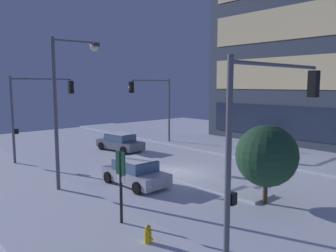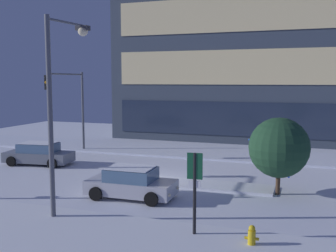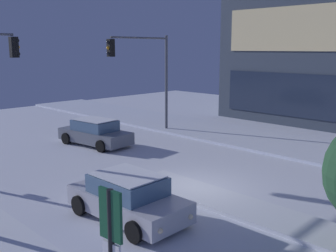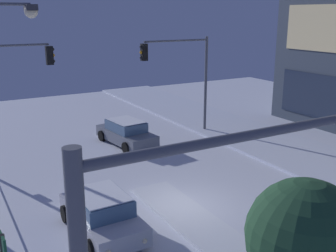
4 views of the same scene
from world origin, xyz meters
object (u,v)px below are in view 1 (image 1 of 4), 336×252
Objects in this scene: car_near at (135,173)px; traffic_light_corner_near_left at (38,103)px; car_far at (120,142)px; parking_info_sign at (121,179)px; traffic_light_corner_far_left at (154,99)px; traffic_light_corner_near_right at (269,122)px; decorated_tree_median at (267,156)px; fire_hydrant at (148,236)px; street_lamp_arched at (67,94)px.

car_near is 0.69× the size of traffic_light_corner_near_left.
car_near is 10.33m from car_far.
traffic_light_corner_far_left is at bearing 42.51° from parking_info_sign.
traffic_light_corner_near_left is 14.15m from parking_info_sign.
traffic_light_corner_near_right is 18.96m from traffic_light_corner_near_left.
parking_info_sign is at bearing 113.55° from traffic_light_corner_near_right.
parking_info_sign is (13.24, -12.68, -2.43)m from traffic_light_corner_far_left.
traffic_light_corner_far_left is 16.94m from decorated_tree_median.
car_far is at bearing 52.66° from parking_info_sign.
traffic_light_corner_near_left is (-0.56, -10.66, -0.07)m from traffic_light_corner_far_left.
car_near is 10.44m from traffic_light_corner_near_left.
traffic_light_corner_near_left reaches higher than fire_hydrant.
parking_info_sign is 7.09m from decorated_tree_median.
car_far is at bearing 70.41° from traffic_light_corner_near_right.
traffic_light_corner_far_left reaches higher than car_far.
car_near reaches higher than fire_hydrant.
traffic_light_corner_far_left is at bearing 36.88° from street_lamp_arched.
traffic_light_corner_near_right reaches higher than car_near.
traffic_light_corner_far_left is (-0.03, 3.90, 3.70)m from car_far.
fire_hydrant is (6.24, -4.05, -0.32)m from car_near.
street_lamp_arched reaches higher than decorated_tree_median.
car_near is 13.24m from traffic_light_corner_far_left.
traffic_light_corner_far_left is 18.49m from parking_info_sign.
street_lamp_arched is (7.39, -12.07, 0.83)m from traffic_light_corner_far_left.
traffic_light_corner_near_right is (9.32, -1.53, 3.81)m from car_near.
traffic_light_corner_near_right is at bearing 39.24° from fire_hydrant.
fire_hydrant is (7.91, -0.89, -4.86)m from street_lamp_arched.
traffic_light_corner_near_right is 1.71× the size of decorated_tree_median.
street_lamp_arched is at bearing -144.00° from decorated_tree_median.
car_far is 17.76m from fire_hydrant.
parking_info_sign is (5.85, -0.61, -3.26)m from street_lamp_arched.
traffic_light_corner_near_left is (-9.63, -1.75, 3.63)m from car_near.
traffic_light_corner_near_left reaches higher than traffic_light_corner_far_left.
fire_hydrant is at bearing -91.00° from street_lamp_arched.
car_far is 7.69m from traffic_light_corner_near_left.
traffic_light_corner_near_right reaches higher than fire_hydrant.
car_near is 1.13× the size of decorated_tree_median.
decorated_tree_median reaches higher than fire_hydrant.
street_lamp_arched reaches higher than traffic_light_corner_near_right.
traffic_light_corner_near_right reaches higher than car_far.
decorated_tree_median is (2.46, 6.64, 0.37)m from parking_info_sign.
decorated_tree_median is (16.26, 4.62, -2.00)m from traffic_light_corner_near_left.
car_near is 10.19m from traffic_light_corner_near_right.
fire_hydrant is at bearing -93.22° from decorated_tree_median.
traffic_light_corner_far_left is 0.96× the size of traffic_light_corner_near_right.
traffic_light_corner_far_left is 21.15m from traffic_light_corner_near_right.
decorated_tree_median is at bearing 165.55° from car_far.
traffic_light_corner_near_right is 8.14× the size of fire_hydrant.
parking_info_sign is 0.80× the size of decorated_tree_median.
parking_info_sign is at bearing 46.24° from traffic_light_corner_far_left.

